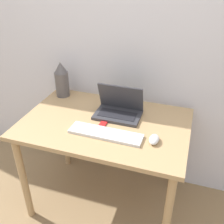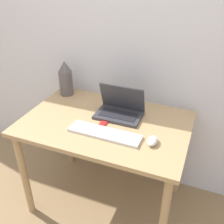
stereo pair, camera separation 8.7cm
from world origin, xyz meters
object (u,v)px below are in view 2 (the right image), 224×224
(laptop, at_px, (120,109))
(mp3_player, at_px, (103,124))
(mouse, at_px, (152,141))
(keyboard, at_px, (105,133))
(vase, at_px, (66,78))

(laptop, relative_size, mp3_player, 4.80)
(mouse, relative_size, mp3_player, 1.53)
(keyboard, xyz_separation_m, mouse, (0.30, 0.02, 0.01))
(laptop, xyz_separation_m, vase, (-0.51, 0.15, 0.09))
(mouse, xyz_separation_m, vase, (-0.81, 0.38, 0.12))
(mouse, height_order, vase, vase)
(laptop, bearing_deg, vase, 164.00)
(laptop, height_order, keyboard, laptop)
(laptop, relative_size, mouse, 3.13)
(mouse, xyz_separation_m, mp3_player, (-0.35, 0.08, -0.02))
(laptop, xyz_separation_m, mp3_player, (-0.06, -0.16, -0.04))
(laptop, relative_size, keyboard, 0.68)
(keyboard, bearing_deg, vase, 141.26)
(keyboard, relative_size, mp3_player, 7.11)
(laptop, height_order, mouse, laptop)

